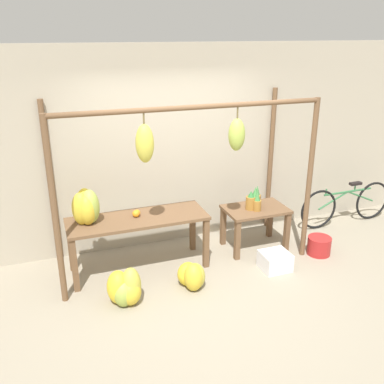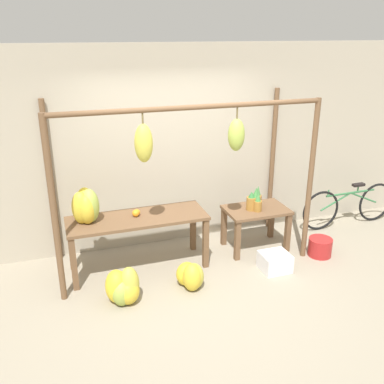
{
  "view_description": "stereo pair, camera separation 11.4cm",
  "coord_description": "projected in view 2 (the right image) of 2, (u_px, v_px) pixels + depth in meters",
  "views": [
    {
      "loc": [
        -1.65,
        -4.01,
        2.93
      ],
      "look_at": [
        0.11,
        0.86,
        0.98
      ],
      "focal_mm": 40.0,
      "sensor_mm": 36.0,
      "label": 1
    },
    {
      "loc": [
        -1.54,
        -4.05,
        2.93
      ],
      "look_at": [
        0.11,
        0.86,
        0.98
      ],
      "focal_mm": 40.0,
      "sensor_mm": 36.0,
      "label": 2
    }
  ],
  "objects": [
    {
      "name": "banana_pile_on_table",
      "position": [
        86.0,
        206.0,
        5.19
      ],
      "size": [
        0.39,
        0.37,
        0.43
      ],
      "color": "#9EB247",
      "rests_on": "display_table_main"
    },
    {
      "name": "display_table_main",
      "position": [
        138.0,
        225.0,
        5.44
      ],
      "size": [
        1.77,
        0.61,
        0.73
      ],
      "color": "brown",
      "rests_on": "ground_plane"
    },
    {
      "name": "banana_pile_ground_left",
      "position": [
        124.0,
        288.0,
        4.87
      ],
      "size": [
        0.42,
        0.39,
        0.44
      ],
      "color": "gold",
      "rests_on": "ground_plane"
    },
    {
      "name": "parked_bicycle",
      "position": [
        349.0,
        205.0,
        6.79
      ],
      "size": [
        1.7,
        0.08,
        0.69
      ],
      "color": "black",
      "rests_on": "ground_plane"
    },
    {
      "name": "fruit_crate_white",
      "position": [
        275.0,
        262.0,
        5.56
      ],
      "size": [
        0.37,
        0.33,
        0.23
      ],
      "color": "silver",
      "rests_on": "ground_plane"
    },
    {
      "name": "stall_awning",
      "position": [
        185.0,
        159.0,
        5.18
      ],
      "size": [
        3.28,
        1.14,
        2.17
      ],
      "color": "brown",
      "rests_on": "ground_plane"
    },
    {
      "name": "ground_plane",
      "position": [
        206.0,
        294.0,
        5.08
      ],
      "size": [
        20.0,
        20.0,
        0.0
      ],
      "primitive_type": "plane",
      "color": "gray"
    },
    {
      "name": "orange_pile",
      "position": [
        136.0,
        213.0,
        5.42
      ],
      "size": [
        0.11,
        0.12,
        0.09
      ],
      "color": "orange",
      "rests_on": "display_table_main"
    },
    {
      "name": "banana_pile_ground_right",
      "position": [
        191.0,
        276.0,
        5.16
      ],
      "size": [
        0.39,
        0.45,
        0.35
      ],
      "color": "gold",
      "rests_on": "ground_plane"
    },
    {
      "name": "display_table_side",
      "position": [
        256.0,
        217.0,
        6.01
      ],
      "size": [
        0.87,
        0.57,
        0.61
      ],
      "color": "brown",
      "rests_on": "ground_plane"
    },
    {
      "name": "pineapple_cluster",
      "position": [
        255.0,
        201.0,
        5.9
      ],
      "size": [
        0.26,
        0.25,
        0.32
      ],
      "color": "olive",
      "rests_on": "display_table_side"
    },
    {
      "name": "shop_wall_back",
      "position": [
        169.0,
        148.0,
        5.97
      ],
      "size": [
        8.0,
        0.08,
        2.8
      ],
      "color": "#B2A893",
      "rests_on": "ground_plane"
    },
    {
      "name": "blue_bucket",
      "position": [
        320.0,
        247.0,
        5.93
      ],
      "size": [
        0.32,
        0.32,
        0.25
      ],
      "color": "#AD2323",
      "rests_on": "ground_plane"
    }
  ]
}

